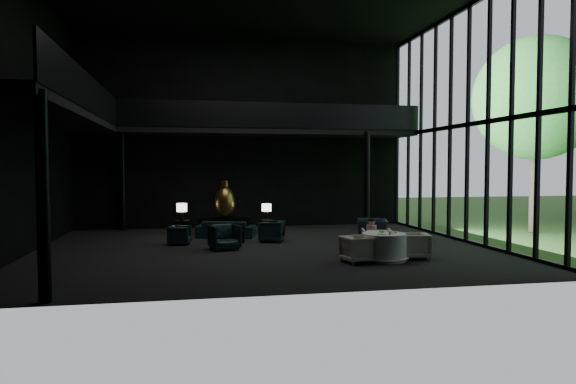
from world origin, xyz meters
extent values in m
cube|color=black|center=(0.00, 0.00, 0.00)|extent=(14.00, 12.00, 0.02)
cube|color=black|center=(0.00, 6.00, 4.00)|extent=(14.00, 0.04, 8.00)
cube|color=black|center=(0.00, -6.00, 4.00)|extent=(14.00, 0.04, 8.00)
cube|color=black|center=(-7.00, 0.00, 4.00)|extent=(0.04, 12.00, 8.00)
cube|color=black|center=(-6.00, 0.00, 4.00)|extent=(2.00, 12.00, 0.25)
cube|color=black|center=(1.00, 5.00, 4.00)|extent=(12.00, 2.00, 0.25)
cube|color=black|center=(-5.00, 0.00, 4.60)|extent=(0.06, 12.00, 1.00)
cube|color=black|center=(1.00, 4.00, 4.60)|extent=(12.00, 0.06, 1.00)
cylinder|color=black|center=(-5.00, -5.70, 2.00)|extent=(0.24, 0.24, 4.00)
cylinder|color=black|center=(-5.00, 5.70, 2.00)|extent=(0.24, 0.24, 4.00)
cylinder|color=black|center=(4.80, 4.00, 2.00)|extent=(0.24, 0.24, 4.00)
cylinder|color=#382D23|center=(11.00, 2.00, 2.45)|extent=(0.36, 0.36, 4.90)
sphere|color=#2B5E21|center=(11.00, 2.00, 5.25)|extent=(4.80, 4.80, 4.80)
cube|color=black|center=(-1.01, 3.73, 0.32)|extent=(2.04, 0.46, 0.65)
ellipsoid|color=olive|center=(-1.01, 3.47, 1.23)|extent=(0.75, 0.75, 1.16)
cylinder|color=olive|center=(-1.01, 3.47, 1.93)|extent=(0.26, 0.26, 0.24)
cube|color=black|center=(-2.61, 3.65, 0.28)|extent=(0.51, 0.51, 0.56)
cylinder|color=black|center=(-2.61, 3.58, 0.73)|extent=(0.12, 0.12, 0.34)
cylinder|color=white|center=(-2.61, 3.58, 1.05)|extent=(0.39, 0.39, 0.31)
cube|color=black|center=(0.59, 3.51, 0.27)|extent=(0.49, 0.49, 0.54)
cylinder|color=black|center=(0.59, 3.52, 0.70)|extent=(0.11, 0.11, 0.32)
cylinder|color=white|center=(0.59, 3.52, 1.01)|extent=(0.36, 0.36, 0.29)
imported|color=#1F313E|center=(-1.03, 2.74, 0.41)|extent=(2.21, 1.20, 0.83)
imported|color=black|center=(-2.65, 1.26, 0.31)|extent=(0.66, 0.69, 0.61)
imported|color=black|center=(0.44, 1.33, 0.42)|extent=(1.00, 1.03, 0.84)
imported|color=black|center=(-1.26, -0.07, 0.47)|extent=(1.11, 1.07, 0.95)
imported|color=black|center=(3.94, 0.96, 0.53)|extent=(1.11, 1.39, 1.06)
cube|color=black|center=(-1.01, 1.57, 0.20)|extent=(1.00, 1.00, 0.41)
cylinder|color=white|center=(2.92, -2.75, 0.38)|extent=(1.19, 1.19, 0.75)
cone|color=white|center=(2.92, -2.75, 0.05)|extent=(1.34, 1.34, 0.10)
imported|color=beige|center=(3.05, -1.84, 0.47)|extent=(1.08, 1.04, 0.93)
imported|color=beige|center=(3.88, -2.61, 0.40)|extent=(0.87, 0.91, 0.80)
imported|color=beige|center=(2.12, -2.88, 0.40)|extent=(0.88, 0.92, 0.81)
cylinder|color=#C9989F|center=(2.92, -1.75, 0.66)|extent=(0.29, 0.29, 0.42)
sphere|color=#D8A884|center=(2.92, -1.75, 0.97)|extent=(0.21, 0.21, 0.21)
ellipsoid|color=black|center=(2.92, -1.75, 1.00)|extent=(0.22, 0.22, 0.15)
cylinder|color=white|center=(2.79, -2.90, 0.76)|extent=(0.27, 0.27, 0.01)
cylinder|color=white|center=(3.20, -2.48, 0.76)|extent=(0.20, 0.20, 0.01)
cylinder|color=white|center=(3.14, -2.79, 0.76)|extent=(0.20, 0.20, 0.01)
cylinder|color=white|center=(3.21, -2.84, 0.79)|extent=(0.10, 0.10, 0.06)
ellipsoid|color=white|center=(2.92, -2.58, 0.79)|extent=(0.16, 0.16, 0.08)
cylinder|color=#99999E|center=(2.99, -2.99, 0.78)|extent=(0.06, 0.06, 0.06)
camera|label=1|loc=(-2.28, -15.97, 2.56)|focal=32.00mm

